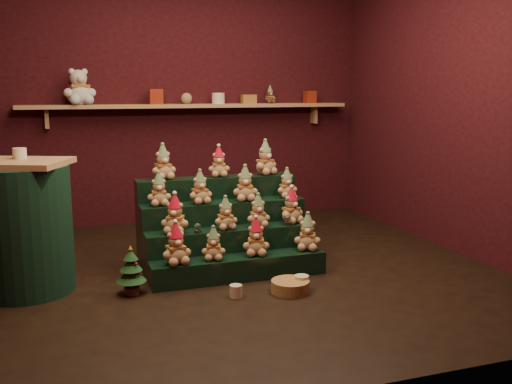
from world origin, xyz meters
name	(u,v)px	position (x,y,z in m)	size (l,w,h in m)	color
ground	(245,270)	(0.00, 0.00, 0.00)	(4.00, 4.00, 0.00)	black
back_wall	(188,96)	(0.00, 2.05, 1.40)	(4.00, 0.10, 2.80)	black
front_wall	(383,105)	(0.00, -2.05, 1.40)	(4.00, 0.10, 2.80)	black
right_wall	(461,98)	(2.05, 0.00, 1.40)	(0.10, 4.00, 2.80)	black
back_shelf	(192,106)	(0.00, 1.87, 1.29)	(3.60, 0.26, 0.24)	tan
riser_tier_front	(239,268)	(-0.11, -0.20, 0.09)	(1.40, 0.22, 0.18)	black
riser_tier_midfront	(231,250)	(-0.11, 0.02, 0.18)	(1.40, 0.22, 0.36)	black
riser_tier_midback	(224,233)	(-0.11, 0.24, 0.27)	(1.40, 0.22, 0.54)	black
riser_tier_back	(217,217)	(-0.11, 0.46, 0.36)	(1.40, 0.22, 0.72)	black
teddy_0	(176,244)	(-0.61, -0.22, 0.34)	(0.22, 0.20, 0.31)	tan
teddy_1	(213,243)	(-0.31, -0.20, 0.31)	(0.18, 0.16, 0.26)	tan
teddy_2	(256,237)	(0.04, -0.19, 0.33)	(0.21, 0.19, 0.30)	tan
teddy_3	(308,232)	(0.48, -0.18, 0.33)	(0.22, 0.19, 0.30)	tan
teddy_4	(175,214)	(-0.57, 0.01, 0.51)	(0.22, 0.20, 0.31)	tan
teddy_5	(226,213)	(-0.16, 0.01, 0.49)	(0.19, 0.17, 0.26)	tan
teddy_6	(258,211)	(0.12, 0.00, 0.49)	(0.19, 0.17, 0.27)	tan
teddy_7	(291,206)	(0.43, 0.04, 0.51)	(0.21, 0.19, 0.30)	tan
teddy_8	(159,189)	(-0.65, 0.26, 0.68)	(0.19, 0.17, 0.27)	tan
teddy_9	(200,187)	(-0.31, 0.23, 0.68)	(0.20, 0.18, 0.27)	tan
teddy_10	(245,183)	(0.08, 0.23, 0.69)	(0.21, 0.19, 0.30)	tan
teddy_11	(287,183)	(0.47, 0.24, 0.67)	(0.18, 0.16, 0.25)	tan
teddy_12	(163,162)	(-0.57, 0.48, 0.87)	(0.21, 0.19, 0.29)	tan
teddy_13	(219,162)	(-0.08, 0.47, 0.85)	(0.19, 0.17, 0.26)	tan
teddy_14	(265,158)	(0.35, 0.46, 0.87)	(0.22, 0.20, 0.30)	tan
snow_globe_a	(198,228)	(-0.40, -0.04, 0.40)	(0.06, 0.06, 0.08)	black
snow_globe_b	(230,225)	(-0.13, -0.04, 0.40)	(0.07, 0.07, 0.09)	black
snow_globe_c	(288,220)	(0.37, -0.04, 0.40)	(0.06, 0.06, 0.08)	black
side_table	(24,227)	(-1.67, 0.05, 0.48)	(0.79, 0.74, 0.98)	tan
table_ornament	(20,153)	(-1.67, 0.15, 1.01)	(0.10, 0.10, 0.08)	beige
mini_christmas_tree	(131,270)	(-0.95, -0.27, 0.18)	(0.22, 0.22, 0.37)	#4E2A1B
mug_left	(236,291)	(-0.25, -0.58, 0.05)	(0.09, 0.09, 0.09)	beige
mug_right	(302,283)	(0.26, -0.59, 0.05)	(0.11, 0.11, 0.11)	beige
wicker_basket	(290,286)	(0.16, -0.61, 0.04)	(0.28, 0.28, 0.09)	#A98544
white_bear	(79,82)	(-1.17, 1.84, 1.55)	(0.33, 0.29, 0.46)	silver
brown_bear	(270,95)	(0.90, 1.84, 1.42)	(0.14, 0.12, 0.19)	#50311A
gift_tin_red_a	(156,97)	(-0.39, 1.85, 1.40)	(0.14, 0.14, 0.16)	#9E2D18
gift_tin_cream	(218,98)	(0.30, 1.85, 1.38)	(0.14, 0.14, 0.12)	beige
gift_tin_red_b	(310,97)	(1.40, 1.85, 1.39)	(0.12, 0.12, 0.14)	#9E2D18
shelf_plush_ball	(187,98)	(-0.06, 1.85, 1.38)	(0.12, 0.12, 0.12)	tan
scarf_gift_box	(249,99)	(0.65, 1.85, 1.37)	(0.16, 0.10, 0.10)	#DF531F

